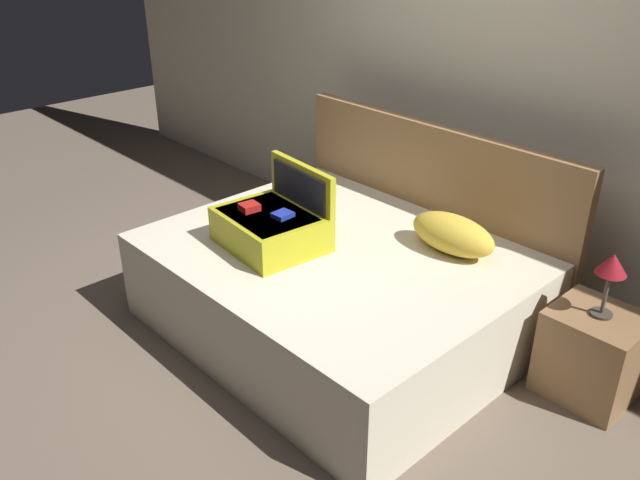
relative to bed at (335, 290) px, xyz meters
name	(u,v)px	position (x,y,z in m)	size (l,w,h in m)	color
ground_plane	(284,357)	(0.00, -0.40, -0.27)	(12.00, 12.00, 0.00)	#6B5B4C
back_wall	(480,78)	(0.00, 1.25, 1.03)	(8.00, 0.10, 2.60)	beige
bed	(335,290)	(0.00, 0.00, 0.00)	(2.02, 1.61, 0.54)	beige
headboard	(430,207)	(0.00, 0.84, 0.27)	(2.06, 0.08, 1.08)	olive
hard_case_large	(272,225)	(-0.28, -0.22, 0.40)	(0.61, 0.53, 0.44)	gold
pillow_near_headboard	(453,234)	(0.45, 0.45, 0.38)	(0.51, 0.25, 0.21)	gold
nightstand	(592,354)	(1.29, 0.55, -0.03)	(0.44, 0.40, 0.47)	olive
table_lamp	(612,268)	(1.29, 0.55, 0.46)	(0.15, 0.15, 0.34)	#3F3833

